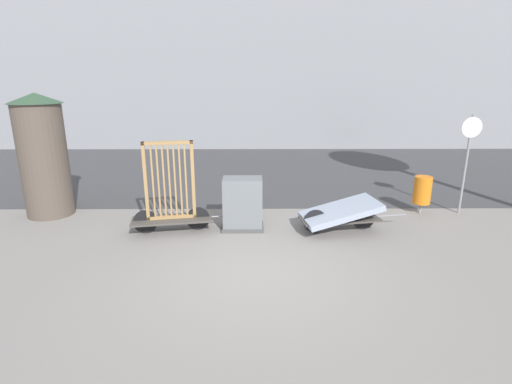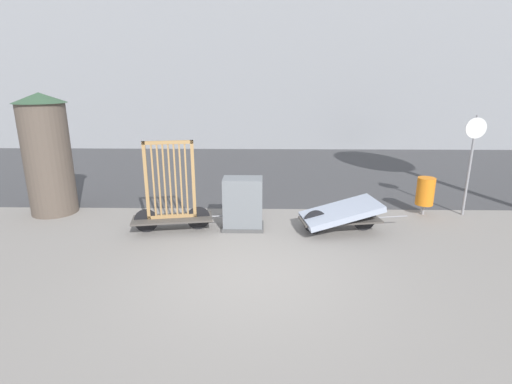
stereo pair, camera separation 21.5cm
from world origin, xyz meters
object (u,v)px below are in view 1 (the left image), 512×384
Objects in this scene: bike_cart_with_mattress at (340,213)px; advertising_column at (43,155)px; utility_cabinet at (243,206)px; trash_bin at (422,190)px; bike_cart_with_bedframe at (171,203)px; sign_post at (468,152)px.

advertising_column is at bearing 160.73° from bike_cart_with_mattress.
utility_cabinet reaches higher than bike_cart_with_mattress.
advertising_column reaches higher than trash_bin.
sign_post is at bearing -0.52° from bike_cart_with_bedframe.
bike_cart_with_bedframe is 0.84× the size of advertising_column.
sign_post is (5.39, 1.01, 1.00)m from utility_cabinet.
trash_bin is 0.39× the size of sign_post.
utility_cabinet is (-2.15, 0.16, 0.13)m from bike_cart_with_mattress.
trash_bin is at bearing 17.67° from bike_cart_with_mattress.
advertising_column is (-9.21, 0.00, 0.90)m from trash_bin.
sign_post is (0.98, -0.01, 0.95)m from trash_bin.
trash_bin is 0.32× the size of advertising_column.
bike_cart_with_bedframe reaches higher than bike_cart_with_mattress.
sign_post is at bearing 10.58° from utility_cabinet.
advertising_column reaches higher than sign_post.
utility_cabinet is 0.48× the size of sign_post.
trash_bin is (4.41, 1.01, 0.05)m from utility_cabinet.
trash_bin is at bearing 1.08° from bike_cart_with_bedframe.
bike_cart_with_mattress is 7.12m from advertising_column.
bike_cart_with_mattress is at bearing -4.23° from utility_cabinet.
bike_cart_with_bedframe is 6.08m from trash_bin.
advertising_column is (-6.94, 1.17, 1.08)m from bike_cart_with_mattress.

